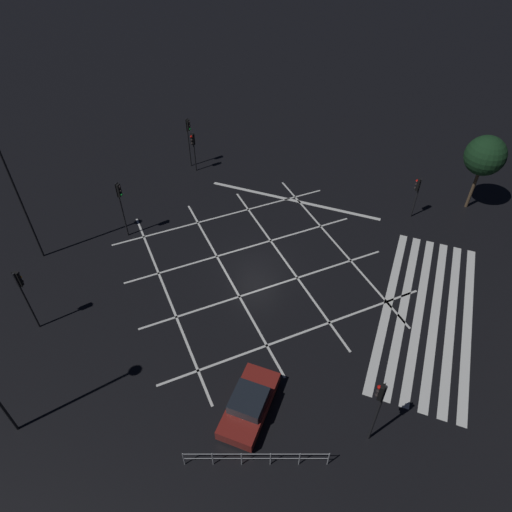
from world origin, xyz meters
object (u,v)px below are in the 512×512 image
object	(u,v)px
traffic_light_nw_main	(22,289)
traffic_light_sw_cross	(379,402)
traffic_light_ne_main	(193,145)
waiting_car	(249,404)
street_lamp_east	(7,169)
traffic_light_median_north	(121,199)
street_tree_near	(485,156)
traffic_light_ne_cross	(189,133)
traffic_light_se_cross	(417,190)

from	to	relation	value
traffic_light_nw_main	traffic_light_sw_cross	bearing A→B (deg)	-89.61
traffic_light_ne_main	waiting_car	distance (m)	22.39
traffic_light_nw_main	street_lamp_east	size ratio (longest dim) A/B	0.43
traffic_light_median_north	traffic_light_sw_cross	xyz separation A→B (m)	(-8.63, -18.42, 0.06)
street_tree_near	waiting_car	xyz separation A→B (m)	(-21.52, 9.13, -3.70)
street_tree_near	traffic_light_ne_cross	bearing A→B (deg)	95.92
traffic_light_ne_main	traffic_light_sw_cross	bearing A→B (deg)	44.95
street_tree_near	traffic_light_nw_main	bearing A→B (deg)	133.26
traffic_light_ne_main	traffic_light_se_cross	distance (m)	17.58
traffic_light_median_north	traffic_light_ne_cross	world-z (taller)	traffic_light_median_north
traffic_light_se_cross	street_tree_near	distance (m)	5.16
traffic_light_nw_main	street_lamp_east	world-z (taller)	street_lamp_east
traffic_light_se_cross	street_lamp_east	xyz separation A→B (m)	(-13.30, 22.29, 4.40)
street_tree_near	waiting_car	world-z (taller)	street_tree_near
traffic_light_nw_main	traffic_light_se_cross	world-z (taller)	traffic_light_nw_main
traffic_light_sw_cross	traffic_light_se_cross	size ratio (longest dim) A/B	1.36
traffic_light_sw_cross	waiting_car	distance (m)	6.16
traffic_light_median_north	traffic_light_se_cross	distance (m)	20.42
traffic_light_sw_cross	traffic_light_nw_main	size ratio (longest dim) A/B	1.03
traffic_light_ne_cross	traffic_light_se_cross	size ratio (longest dim) A/B	1.31
traffic_light_ne_main	traffic_light_ne_cross	bearing A→B (deg)	-132.96
traffic_light_median_north	traffic_light_ne_cross	size ratio (longest dim) A/B	1.02
traffic_light_ne_main	street_tree_near	xyz separation A→B (m)	(2.90, -21.42, 1.87)
traffic_light_se_cross	street_lamp_east	size ratio (longest dim) A/B	0.32
traffic_light_nw_main	traffic_light_se_cross	bearing A→B (deg)	-45.39
traffic_light_ne_cross	waiting_car	size ratio (longest dim) A/B	1.05
traffic_light_ne_cross	traffic_light_nw_main	distance (m)	18.65
traffic_light_median_north	waiting_car	xyz separation A→B (m)	(-9.35, -12.84, -2.44)
street_lamp_east	traffic_light_sw_cross	bearing A→B (deg)	-101.82
traffic_light_ne_main	traffic_light_sw_cross	size ratio (longest dim) A/B	0.78
traffic_light_ne_main	traffic_light_sw_cross	xyz separation A→B (m)	(-17.91, -17.88, 0.68)
traffic_light_median_north	traffic_light_ne_cross	distance (m)	9.89
traffic_light_ne_cross	street_tree_near	bearing A→B (deg)	5.92
traffic_light_median_north	traffic_light_se_cross	world-z (taller)	traffic_light_median_north
traffic_light_nw_main	street_lamp_east	distance (m)	7.23
traffic_light_ne_cross	street_tree_near	distance (m)	22.23
traffic_light_median_north	waiting_car	distance (m)	16.07
traffic_light_se_cross	traffic_light_sw_cross	bearing A→B (deg)	90.97
traffic_light_nw_main	traffic_light_ne_main	bearing A→B (deg)	-2.63
traffic_light_ne_main	traffic_light_nw_main	distance (m)	18.07
traffic_light_se_cross	waiting_car	size ratio (longest dim) A/B	0.80
street_tree_near	waiting_car	distance (m)	23.67
traffic_light_ne_cross	traffic_light_se_cross	xyz separation A→B (m)	(-0.49, -18.23, -0.71)
street_lamp_east	street_tree_near	world-z (taller)	street_lamp_east
traffic_light_ne_main	street_lamp_east	world-z (taller)	street_lamp_east
traffic_light_median_north	traffic_light_ne_cross	xyz separation A→B (m)	(9.89, 0.11, -0.04)
traffic_light_ne_cross	street_tree_near	world-z (taller)	street_tree_near
traffic_light_median_north	traffic_light_sw_cross	world-z (taller)	traffic_light_sw_cross
traffic_light_median_north	traffic_light_nw_main	world-z (taller)	traffic_light_median_north
traffic_light_ne_cross	street_lamp_east	xyz separation A→B (m)	(-13.79, 4.07, 3.69)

